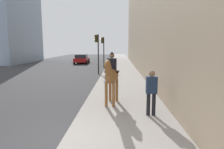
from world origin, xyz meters
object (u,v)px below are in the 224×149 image
at_px(pedestrian_greeting, 151,90).
at_px(car_mid_lane, 82,59).
at_px(mounted_horse_near, 111,75).
at_px(traffic_light_far_curb, 103,47).
at_px(traffic_light_near_curb, 97,48).

xyz_separation_m(pedestrian_greeting, car_mid_lane, (23.59, 7.00, -0.33)).
relative_size(mounted_horse_near, pedestrian_greeting, 1.37).
bearing_deg(traffic_light_far_curb, car_mid_lane, 32.34).
distance_m(mounted_horse_near, pedestrian_greeting, 2.11).
relative_size(car_mid_lane, traffic_light_near_curb, 1.20).
bearing_deg(mounted_horse_near, traffic_light_far_curb, -165.91).
height_order(mounted_horse_near, traffic_light_near_curb, traffic_light_near_curb).
bearing_deg(traffic_light_near_curb, pedestrian_greeting, -164.69).
xyz_separation_m(traffic_light_near_curb, traffic_light_far_curb, (5.55, -0.12, -0.01)).
relative_size(pedestrian_greeting, car_mid_lane, 0.37).
bearing_deg(mounted_horse_near, car_mid_lane, -157.84).
bearing_deg(pedestrian_greeting, car_mid_lane, 17.42).
bearing_deg(car_mid_lane, traffic_light_near_curb, -164.38).
height_order(car_mid_lane, traffic_light_near_curb, traffic_light_near_curb).
distance_m(car_mid_lane, traffic_light_far_curb, 7.39).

